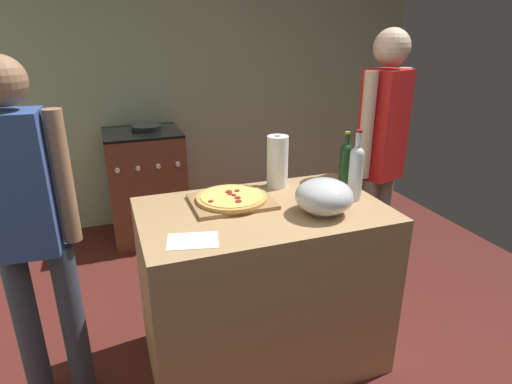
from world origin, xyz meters
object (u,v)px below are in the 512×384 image
(person_in_red, at_px, (380,154))
(stove, at_px, (147,185))
(wine_bottle_green, at_px, (345,163))
(pizza, at_px, (232,198))
(paper_towel_roll, at_px, (277,162))
(person_in_stripes, at_px, (30,224))
(wine_bottle_clear, at_px, (356,170))
(mixing_bowl, at_px, (324,196))

(person_in_red, bearing_deg, stove, 131.66)
(person_in_red, bearing_deg, wine_bottle_green, -154.96)
(pizza, height_order, person_in_red, person_in_red)
(pizza, bearing_deg, paper_towel_roll, 26.19)
(paper_towel_roll, height_order, wine_bottle_green, wine_bottle_green)
(person_in_stripes, xyz_separation_m, person_in_red, (1.89, 0.22, 0.06))
(pizza, relative_size, paper_towel_roll, 1.23)
(pizza, bearing_deg, wine_bottle_clear, -14.77)
(wine_bottle_green, distance_m, stove, 1.91)
(paper_towel_roll, bearing_deg, wine_bottle_green, -20.88)
(person_in_stripes, bearing_deg, mixing_bowl, -9.83)
(wine_bottle_clear, bearing_deg, stove, 116.46)
(person_in_stripes, relative_size, person_in_red, 0.95)
(wine_bottle_green, height_order, wine_bottle_clear, wine_bottle_clear)
(pizza, distance_m, wine_bottle_clear, 0.64)
(mixing_bowl, xyz_separation_m, wine_bottle_clear, (0.23, 0.10, 0.07))
(stove, distance_m, person_in_stripes, 1.82)
(mixing_bowl, xyz_separation_m, person_in_red, (0.62, 0.44, 0.03))
(wine_bottle_clear, distance_m, person_in_stripes, 1.51)
(paper_towel_roll, bearing_deg, stove, 111.82)
(person_in_stripes, bearing_deg, stove, 69.03)
(pizza, bearing_deg, person_in_stripes, -177.30)
(wine_bottle_clear, bearing_deg, person_in_stripes, 175.56)
(wine_bottle_clear, height_order, person_in_red, person_in_red)
(pizza, distance_m, person_in_red, 1.01)
(pizza, height_order, person_in_stripes, person_in_stripes)
(mixing_bowl, xyz_separation_m, stove, (-0.64, 1.86, -0.50))
(person_in_stripes, height_order, person_in_red, person_in_red)
(pizza, distance_m, mixing_bowl, 0.46)
(pizza, relative_size, stove, 0.37)
(paper_towel_roll, relative_size, stove, 0.30)
(mixing_bowl, bearing_deg, wine_bottle_green, 45.27)
(mixing_bowl, height_order, person_in_stripes, person_in_stripes)
(pizza, xyz_separation_m, wine_bottle_green, (0.65, 0.02, 0.11))
(wine_bottle_green, height_order, person_in_stripes, person_in_stripes)
(paper_towel_roll, xyz_separation_m, wine_bottle_green, (0.34, -0.13, -0.01))
(paper_towel_roll, relative_size, wine_bottle_green, 0.93)
(mixing_bowl, height_order, person_in_red, person_in_red)
(pizza, bearing_deg, stove, 99.62)
(paper_towel_roll, height_order, person_in_red, person_in_red)
(wine_bottle_green, xyz_separation_m, stove, (-0.92, 1.58, -0.55))
(pizza, height_order, paper_towel_roll, paper_towel_roll)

